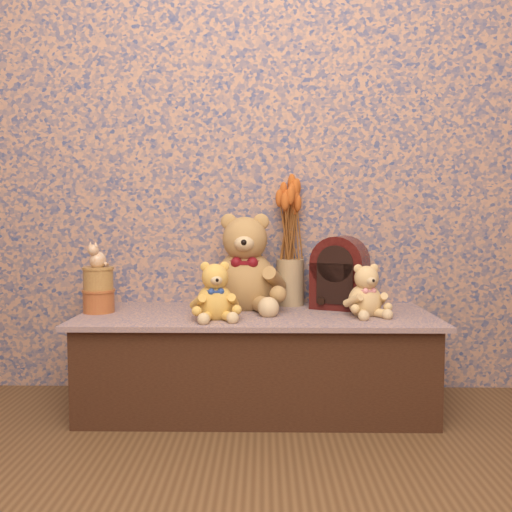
{
  "coord_description": "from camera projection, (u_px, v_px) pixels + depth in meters",
  "views": [
    {
      "loc": [
        0.03,
        -0.95,
        0.8
      ],
      "look_at": [
        0.0,
        1.17,
        0.64
      ],
      "focal_mm": 37.45,
      "sensor_mm": 36.0,
      "label": 1
    }
  ],
  "objects": [
    {
      "name": "teddy_medium",
      "position": [
        215.0,
        288.0,
        2.07
      ],
      "size": [
        0.23,
        0.26,
        0.24
      ],
      "primitive_type": null,
      "rotation": [
        0.0,
        0.0,
        0.21
      ],
      "color": "gold",
      "rests_on": "display_shelf"
    },
    {
      "name": "teddy_large",
      "position": [
        245.0,
        258.0,
        2.29
      ],
      "size": [
        0.35,
        0.42,
        0.44
      ],
      "primitive_type": null,
      "rotation": [
        0.0,
        0.0,
        -0.0
      ],
      "color": "#A4703F",
      "rests_on": "display_shelf"
    },
    {
      "name": "biscuit_tin_lower",
      "position": [
        99.0,
        301.0,
        2.21
      ],
      "size": [
        0.13,
        0.13,
        0.09
      ],
      "primitive_type": "cylinder",
      "rotation": [
        0.0,
        0.0,
        -0.05
      ],
      "color": "#C6873A",
      "rests_on": "display_shelf"
    },
    {
      "name": "display_shelf",
      "position": [
        256.0,
        361.0,
        2.21
      ],
      "size": [
        1.44,
        0.57,
        0.4
      ],
      "primitive_type": "cube",
      "color": "navy",
      "rests_on": "ground"
    },
    {
      "name": "cat_figurine",
      "position": [
        98.0,
        254.0,
        2.2
      ],
      "size": [
        0.11,
        0.11,
        0.11
      ],
      "primitive_type": null,
      "rotation": [
        0.0,
        0.0,
        -0.43
      ],
      "color": "silver",
      "rests_on": "biscuit_tin_upper"
    },
    {
      "name": "cathedral_radio",
      "position": [
        340.0,
        272.0,
        2.31
      ],
      "size": [
        0.27,
        0.24,
        0.31
      ],
      "primitive_type": null,
      "rotation": [
        0.0,
        0.0,
        -0.4
      ],
      "color": "#3A0C0A",
      "rests_on": "display_shelf"
    },
    {
      "name": "biscuit_tin_upper",
      "position": [
        98.0,
        279.0,
        2.21
      ],
      "size": [
        0.16,
        0.16,
        0.09
      ],
      "primitive_type": "cylinder",
      "rotation": [
        0.0,
        0.0,
        -0.41
      ],
      "color": "#D8BF5E",
      "rests_on": "biscuit_tin_lower"
    },
    {
      "name": "ceramic_vase",
      "position": [
        290.0,
        282.0,
        2.39
      ],
      "size": [
        0.13,
        0.13,
        0.21
      ],
      "primitive_type": "cylinder",
      "rotation": [
        0.0,
        0.0,
        -0.05
      ],
      "color": "tan",
      "rests_on": "display_shelf"
    },
    {
      "name": "dried_stalks",
      "position": [
        291.0,
        216.0,
        2.37
      ],
      "size": [
        0.23,
        0.23,
        0.38
      ],
      "primitive_type": null,
      "rotation": [
        0.0,
        0.0,
        0.16
      ],
      "color": "#C2571F",
      "rests_on": "ceramic_vase"
    },
    {
      "name": "teddy_small",
      "position": [
        365.0,
        288.0,
        2.14
      ],
      "size": [
        0.23,
        0.25,
        0.22
      ],
      "primitive_type": null,
      "rotation": [
        0.0,
        0.0,
        0.28
      ],
      "color": "tan",
      "rests_on": "display_shelf"
    }
  ]
}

